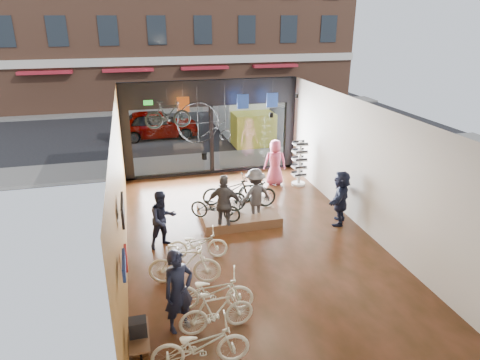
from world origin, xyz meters
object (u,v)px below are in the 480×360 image
object	(u,v)px
display_bike_mid	(252,194)
customer_4	(275,162)
floor_bike_0	(201,345)
street_car	(156,124)
display_bike_left	(215,207)
penny_farthing	(207,124)
display_platform	(238,215)
floor_bike_4	(197,244)
customer_1	(163,219)
floor_bike_3	(184,264)
customer_2	(225,205)
customer_5	(341,197)
customer_0	(179,291)
customer_3	(255,195)
display_bike_right	(230,190)
hung_bike	(168,115)
box_truck	(244,115)
floor_bike_2	(212,291)
sunglasses_rack	(299,163)
floor_bike_1	(217,311)

from	to	relation	value
display_bike_mid	customer_4	size ratio (longest dim) A/B	0.96
floor_bike_0	street_car	bearing A→B (deg)	1.27
display_bike_left	penny_farthing	size ratio (longest dim) A/B	0.86
floor_bike_0	display_platform	xyz separation A→B (m)	(2.17, 5.78, -0.33)
floor_bike_4	customer_1	distance (m)	1.25
floor_bike_3	customer_1	size ratio (longest dim) A/B	1.05
customer_1	display_bike_mid	bearing A→B (deg)	-1.67
display_bike_mid	customer_2	xyz separation A→B (m)	(-1.04, -0.77, 0.10)
customer_5	floor_bike_0	bearing A→B (deg)	-12.89
customer_2	display_platform	bearing A→B (deg)	-106.07
penny_farthing	customer_5	bearing A→B (deg)	-48.01
customer_0	customer_3	xyz separation A→B (m)	(2.90, 4.43, -0.05)
display_bike_mid	display_bike_right	bearing A→B (deg)	37.39
penny_farthing	floor_bike_4	bearing A→B (deg)	-103.79
hung_bike	customer_2	bearing A→B (deg)	-161.62
box_truck	floor_bike_2	xyz separation A→B (m)	(-4.34, -13.72, -0.75)
customer_2	floor_bike_3	bearing A→B (deg)	79.26
sunglasses_rack	penny_farthing	size ratio (longest dim) A/B	0.93
display_platform	customer_0	distance (m)	5.30
display_bike_right	customer_1	size ratio (longest dim) A/B	1.07
floor_bike_1	sunglasses_rack	xyz separation A→B (m)	(4.67, 7.20, 0.40)
floor_bike_2	floor_bike_3	bearing A→B (deg)	35.52
floor_bike_0	hung_bike	distance (m)	8.84
street_car	display_platform	xyz separation A→B (m)	(1.82, -10.50, -0.60)
floor_bike_3	display_bike_left	size ratio (longest dim) A/B	1.10
customer_4	penny_farthing	distance (m)	3.03
street_car	penny_farthing	xyz separation A→B (m)	(1.37, -7.70, 1.75)
customer_1	hung_bike	world-z (taller)	hung_bike
floor_bike_2	customer_5	size ratio (longest dim) A/B	1.04
customer_3	hung_bike	bearing A→B (deg)	-66.45
street_car	hung_bike	world-z (taller)	hung_bike
customer_0	customer_5	world-z (taller)	customer_0
floor_bike_0	customer_0	xyz separation A→B (m)	(-0.25, 1.12, 0.44)
box_truck	display_platform	size ratio (longest dim) A/B	2.59
box_truck	floor_bike_2	size ratio (longest dim) A/B	3.45
floor_bike_2	customer_2	bearing A→B (deg)	-3.36
box_truck	penny_farthing	size ratio (longest dim) A/B	3.32
display_platform	box_truck	bearing A→B (deg)	74.19
floor_bike_4	customer_3	size ratio (longest dim) A/B	0.92
box_truck	display_bike_right	size ratio (longest dim) A/B	3.45
display_platform	sunglasses_rack	world-z (taller)	sunglasses_rack
customer_1	customer_5	world-z (taller)	customer_5
display_platform	display_bike_right	bearing A→B (deg)	102.17
display_bike_left	customer_4	distance (m)	4.24
customer_4	penny_farthing	xyz separation A→B (m)	(-2.56, 0.18, 1.62)
floor_bike_1	customer_5	distance (m)	6.10
floor_bike_1	display_platform	bearing A→B (deg)	-22.84
display_bike_right	hung_bike	bearing A→B (deg)	38.91
display_bike_left	customer_3	size ratio (longest dim) A/B	0.92
box_truck	sunglasses_rack	xyz separation A→B (m)	(0.28, -7.21, -0.35)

